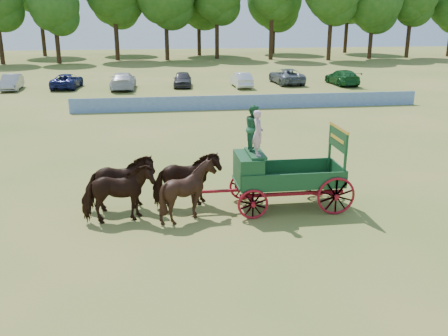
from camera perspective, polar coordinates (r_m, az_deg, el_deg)
The scene contains 8 objects.
ground at distance 20.96m, azimuth 14.92°, elevation -2.52°, with size 160.00×160.00×0.00m, color olive.
horse_lead_left at distance 17.34m, azimuth -12.01°, elevation -2.92°, with size 1.11×2.44×2.06m, color black.
horse_lead_right at distance 18.38m, azimuth -11.80°, elevation -1.73°, with size 1.11×2.44×2.06m, color black.
horse_wheel_left at distance 17.32m, azimuth -4.07°, elevation -2.58°, with size 1.66×1.87×2.06m, color black.
horse_wheel_right at distance 18.36m, azimuth -4.31°, elevation -1.42°, with size 1.11×2.44×2.06m, color black.
farm_dray at distance 18.08m, azimuth 5.10°, elevation 0.45°, with size 6.00×2.00×3.80m.
sponsor_banner at distance 37.31m, azimuth 2.94°, elevation 7.56°, with size 26.00×0.08×1.05m, color #1C409C.
parked_cars at distance 48.35m, azimuth -6.85°, elevation 10.00°, with size 38.54×6.88×1.58m.
Camera 1 is at (-7.99, -18.08, 6.98)m, focal length 40.00 mm.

